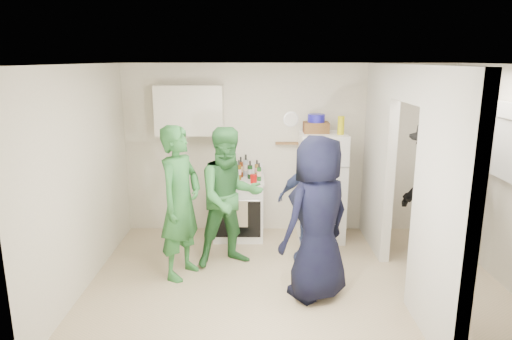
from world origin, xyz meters
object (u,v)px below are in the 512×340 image
at_px(stove, 239,208).
at_px(wicker_basket, 316,127).
at_px(blue_bowl, 316,118).
at_px(person_nook, 434,194).
at_px(person_green_center, 230,198).
at_px(person_navy, 318,219).
at_px(yellow_cup_stack_top, 341,125).
at_px(person_denim, 310,204).
at_px(fridge, 322,187).
at_px(person_green_left, 180,203).

bearing_deg(stove, wicker_basket, 1.05).
bearing_deg(wicker_basket, blue_bowl, 0.00).
height_order(wicker_basket, person_nook, person_nook).
distance_m(person_green_center, person_navy, 1.28).
bearing_deg(stove, yellow_cup_stack_top, -5.26).
height_order(person_denim, person_navy, person_navy).
height_order(stove, person_nook, person_nook).
relative_size(person_denim, person_nook, 0.79).
bearing_deg(person_nook, fridge, -138.89).
relative_size(wicker_basket, blue_bowl, 1.46).
xyz_separation_m(stove, fridge, (1.19, -0.03, 0.33)).
xyz_separation_m(person_green_center, person_denim, (1.01, 0.14, -0.13)).
height_order(yellow_cup_stack_top, person_navy, yellow_cup_stack_top).
height_order(stove, blue_bowl, blue_bowl).
bearing_deg(person_nook, person_green_center, -103.29).
relative_size(stove, wicker_basket, 2.51).
bearing_deg(fridge, person_green_center, -145.52).
distance_m(fridge, person_denim, 0.77).
bearing_deg(stove, blue_bowl, 1.05).
height_order(fridge, yellow_cup_stack_top, yellow_cup_stack_top).
height_order(person_green_left, person_denim, person_green_left).
distance_m(yellow_cup_stack_top, person_green_left, 2.43).
bearing_deg(person_denim, person_green_center, -144.29).
relative_size(blue_bowl, person_navy, 0.13).
xyz_separation_m(person_green_left, person_navy, (1.55, -0.50, -0.02)).
xyz_separation_m(fridge, person_denim, (-0.25, -0.72, -0.02)).
xyz_separation_m(wicker_basket, person_nook, (1.34, -0.99, -0.68)).
height_order(wicker_basket, person_green_center, person_green_center).
distance_m(person_navy, person_nook, 1.68).
bearing_deg(person_green_center, yellow_cup_stack_top, 6.36).
bearing_deg(stove, fridge, -1.44).
xyz_separation_m(stove, wicker_basket, (1.09, 0.02, 1.18)).
xyz_separation_m(fridge, person_navy, (-0.28, -1.68, 0.12)).
relative_size(person_navy, person_nook, 0.95).
distance_m(fridge, wicker_basket, 0.86).
height_order(person_green_center, person_denim, person_green_center).
bearing_deg(person_nook, person_green_left, -97.05).
relative_size(wicker_basket, person_nook, 0.18).
bearing_deg(person_green_center, person_nook, -22.77).
relative_size(person_green_left, person_navy, 1.02).
bearing_deg(person_green_left, yellow_cup_stack_top, -37.55).
bearing_deg(person_green_left, person_nook, -61.01).
bearing_deg(blue_bowl, person_green_center, -141.73).
bearing_deg(person_nook, stove, -123.37).
height_order(fridge, person_green_left, person_green_left).
height_order(blue_bowl, person_green_center, blue_bowl).
xyz_separation_m(wicker_basket, person_green_center, (-1.16, -0.92, -0.74)).
xyz_separation_m(wicker_basket, yellow_cup_stack_top, (0.32, -0.15, 0.05)).
height_order(blue_bowl, person_nook, person_nook).
height_order(stove, person_navy, person_navy).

